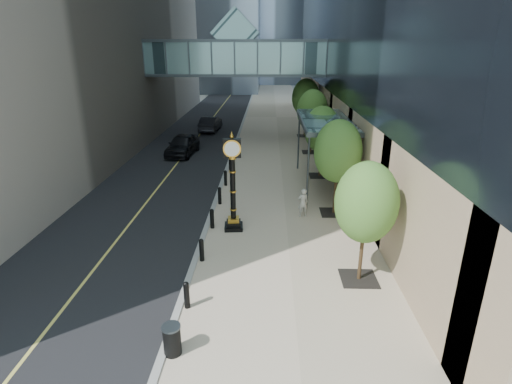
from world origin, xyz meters
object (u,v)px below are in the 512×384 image
street_clock (233,190)px  car_far (211,124)px  trash_bin (172,341)px  pedestrian (303,203)px  car_near (183,145)px

street_clock → car_far: 24.38m
car_far → trash_bin: bearing=100.3°
pedestrian → street_clock: bearing=10.6°
trash_bin → pedestrian: (4.58, 10.16, 0.32)m
pedestrian → car_near: (-8.96, 12.65, 0.02)m
trash_bin → pedestrian: size_ratio=0.58×
car_far → street_clock: bearing=104.9°
pedestrian → car_far: bearing=-84.4°
street_clock → car_far: (-4.47, 23.93, -1.31)m
street_clock → trash_bin: (-1.07, -8.54, -1.60)m
car_near → street_clock: bearing=-63.8°
pedestrian → trash_bin: bearing=51.6°
street_clock → trash_bin: size_ratio=5.24×
street_clock → pedestrian: size_ratio=3.06×
street_clock → car_near: size_ratio=0.96×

